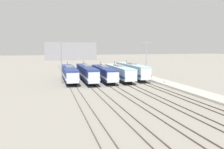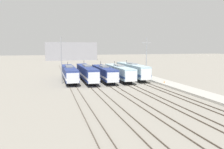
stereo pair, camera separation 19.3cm
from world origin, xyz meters
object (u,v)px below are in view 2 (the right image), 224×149
locomotive_far_right (132,71)px  locomotive_center_left (87,73)px  locomotive_far_left (69,73)px  catenary_tower_left (61,59)px  catenary_tower_right (146,58)px  traffic_cone (164,82)px  locomotive_center (104,73)px  locomotive_center_right (119,72)px

locomotive_far_right → locomotive_center_left: bearing=-173.1°
locomotive_far_left → catenary_tower_left: (-2.02, -2.93, 3.93)m
locomotive_far_right → catenary_tower_right: catenary_tower_right is taller
traffic_cone → catenary_tower_left: bearing=160.3°
locomotive_center → catenary_tower_right: (11.44, -0.68, 3.93)m
catenary_tower_left → traffic_cone: (23.00, -8.22, -5.29)m
locomotive_center → locomotive_center_left: bearing=168.1°
locomotive_center_left → traffic_cone: locomotive_center_left is taller
locomotive_far_left → locomotive_center_right: 13.10m
traffic_cone → locomotive_center_left: bearing=149.5°
locomotive_far_left → locomotive_far_right: bearing=0.8°
catenary_tower_left → catenary_tower_right: same height
locomotive_center_left → catenary_tower_right: 16.31m
locomotive_center → traffic_cone: 15.25m
locomotive_far_left → locomotive_far_right: 17.33m
locomotive_center_right → locomotive_center_left: bearing=178.0°
catenary_tower_left → locomotive_far_right: bearing=9.3°
locomotive_center → traffic_cone: (12.31, -8.90, -1.35)m
catenary_tower_left → traffic_cone: 24.99m
locomotive_far_right → catenary_tower_left: 19.96m
locomotive_far_right → catenary_tower_left: catenary_tower_left is taller
locomotive_center → traffic_cone: size_ratio=32.97×
locomotive_center_right → traffic_cone: bearing=-50.0°
locomotive_center_right → locomotive_far_right: locomotive_far_right is taller
locomotive_center_left → catenary_tower_right: size_ratio=1.77×
locomotive_center_right → catenary_tower_right: 8.21m
locomotive_center_right → catenary_tower_left: 15.57m
locomotive_center_left → locomotive_far_left: bearing=162.9°
locomotive_center_right → locomotive_center: bearing=-171.9°
locomotive_far_left → locomotive_center: (8.67, -2.25, -0.00)m
locomotive_center_right → locomotive_far_right: (4.33, 1.87, 0.15)m
locomotive_center_left → traffic_cone: bearing=-30.5°
locomotive_center_left → locomotive_center: 4.43m
locomotive_far_right → locomotive_center: bearing=-164.0°
locomotive_center → catenary_tower_left: (-10.68, -0.68, 3.93)m
locomotive_center_left → locomotive_center: (4.33, -0.91, -0.11)m
catenary_tower_right → locomotive_center_left: bearing=174.2°
locomotive_center_right → catenary_tower_right: size_ratio=1.66×
locomotive_center_left → locomotive_far_right: (13.00, 1.58, 0.08)m
locomotive_center → catenary_tower_right: bearing=-3.4°
catenary_tower_right → catenary_tower_left: bearing=180.0°
catenary_tower_right → locomotive_far_right: bearing=131.2°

